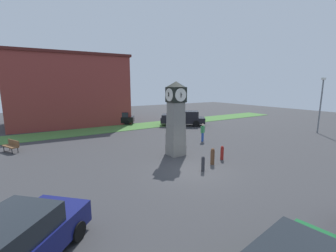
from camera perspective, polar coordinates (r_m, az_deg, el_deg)
The scene contains 13 objects.
ground_plane at distance 13.74m, azimuth 6.00°, elevation -11.17°, with size 83.50×83.50×0.00m, color #38383A.
clock_tower at distance 16.05m, azimuth 2.01°, elevation 1.90°, with size 1.42×1.40×5.30m.
bollard_near_tower at distance 15.85m, azimuth 13.57°, elevation -6.62°, with size 0.22×0.22×0.96m.
bollard_mid_row at distance 14.77m, azimuth 11.24°, elevation -7.54°, with size 0.26×0.26×1.08m.
bollard_far_row at distance 13.57m, azimuth 8.88°, elevation -9.40°, with size 0.20×0.20×0.93m.
car_far_lot at distance 30.25m, azimuth -12.56°, elevation 2.00°, with size 4.61×3.66×1.60m.
car_silver_hatch at distance 8.00m, azimuth -34.07°, elevation -23.12°, with size 4.24×4.29×1.64m.
pickup_truck at distance 28.49m, azimuth 3.83°, elevation 1.97°, with size 5.58×4.78×1.85m.
bench at distance 20.91m, azimuth -34.93°, elevation -4.02°, with size 1.18×1.67×0.90m.
pedestrian_crossing_lot at distance 20.55m, azimuth 8.80°, elevation -1.34°, with size 0.47×0.40×1.63m.
street_lamp_near_road at distance 28.44m, azimuth 34.33°, elevation 5.20°, with size 0.50×0.24×5.81m.
warehouse_blue_far at distance 32.93m, azimuth -23.75°, elevation 8.34°, with size 14.71×11.20×8.81m.
grass_verge_far at distance 27.75m, azimuth -10.12°, elevation -0.29°, with size 50.10×4.04×0.04m, color #477A38.
Camera 1 is at (-8.00, -10.00, 4.99)m, focal length 24.00 mm.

